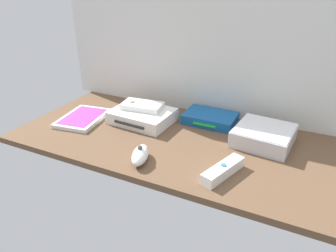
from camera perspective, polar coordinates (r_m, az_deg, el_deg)
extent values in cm
cube|color=brown|center=(100.76, 0.00, -2.55)|extent=(100.00, 48.00, 2.00)
cube|color=silver|center=(112.02, 5.74, 18.17)|extent=(110.00, 1.20, 64.00)
cube|color=white|center=(110.26, -4.78, 1.88)|extent=(21.93, 17.24, 4.40)
cube|color=#2D2D2D|center=(104.23, -7.26, 0.24)|extent=(12.01, 1.33, 0.80)
cube|color=silver|center=(100.31, 17.34, -1.73)|extent=(18.58, 18.58, 5.00)
cube|color=silver|center=(99.14, 17.54, -0.38)|extent=(17.84, 17.84, 0.30)
cube|color=white|center=(115.94, -15.53, 1.42)|extent=(16.10, 20.70, 1.40)
cube|color=#B233B2|center=(115.63, -15.57, 1.77)|extent=(13.30, 17.72, 0.16)
cube|color=#145193|center=(110.36, 7.83, 1.46)|extent=(18.09, 12.14, 3.40)
cube|color=#19D833|center=(105.03, 6.73, 0.18)|extent=(8.00, 0.46, 0.60)
cube|color=white|center=(82.65, 10.18, -8.10)|extent=(8.25, 15.16, 3.00)
cylinder|color=#387FDB|center=(81.71, 10.28, -7.12)|extent=(1.40, 1.40, 0.40)
ellipsoid|color=white|center=(87.16, -5.18, -5.38)|extent=(7.22, 10.86, 4.00)
sphere|color=#4C4C4C|center=(85.93, -5.24, -4.02)|extent=(1.40, 1.40, 1.40)
cube|color=white|center=(110.53, -4.81, 3.75)|extent=(15.20, 9.54, 2.00)
cylinder|color=#99999E|center=(111.68, -6.72, 4.57)|extent=(2.21, 2.21, 0.40)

